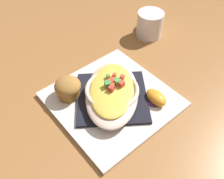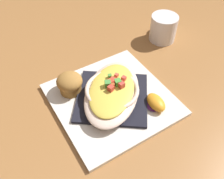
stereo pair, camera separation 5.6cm
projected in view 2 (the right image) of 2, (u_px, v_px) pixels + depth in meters
name	position (u px, v px, depth m)	size (l,w,h in m)	color
ground_plane	(112.00, 101.00, 0.59)	(2.60, 2.60, 0.00)	#9B6838
square_plate	(112.00, 99.00, 0.59)	(0.26, 0.26, 0.01)	silver
folded_napkin	(112.00, 97.00, 0.58)	(0.16, 0.16, 0.01)	black
gratin_dish	(112.00, 91.00, 0.57)	(0.23, 0.24, 0.05)	beige
muffin	(70.00, 83.00, 0.58)	(0.06, 0.06, 0.05)	#9D6B2E
orange_garnish	(155.00, 103.00, 0.56)	(0.05, 0.06, 0.03)	#5A2365
coffee_mug	(163.00, 29.00, 0.74)	(0.08, 0.10, 0.08)	white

